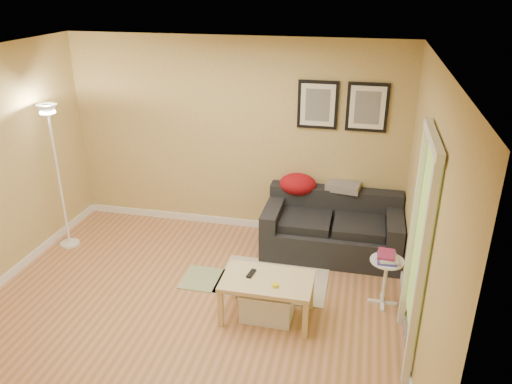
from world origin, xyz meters
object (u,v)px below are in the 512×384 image
Objects in this scene: coffee_table at (267,298)px; side_table at (385,282)px; sofa at (332,226)px; floor_lamp at (59,182)px; book_stack at (387,257)px; storage_bin at (267,303)px.

side_table is at bearing 5.55° from coffee_table.
sofa is 0.90× the size of floor_lamp.
sofa reaches higher than side_table.
floor_lamp is (-3.38, -0.56, 0.52)m from sofa.
coffee_table is 3.56× the size of book_stack.
storage_bin is 1.28m from side_table.
coffee_table is 1.71× the size of storage_bin.
sofa is 3.47m from floor_lamp.
floor_lamp is at bearing 174.32° from book_stack.
floor_lamp is at bearing -170.57° from sofa.
book_stack is (0.63, -0.97, 0.21)m from sofa.
storage_bin is at bearing -156.83° from book_stack.
book_stack is at bearing 5.71° from coffee_table.
sofa reaches higher than storage_bin.
book_stack is at bearing 22.99° from storage_bin.
book_stack is (1.17, 0.50, 0.35)m from coffee_table.
sofa is at bearing 52.53° from coffee_table.
sofa is at bearing 70.09° from storage_bin.
storage_bin is 2.08× the size of book_stack.
sofa is at bearing 9.43° from floor_lamp.
floor_lamp reaches higher than side_table.
sofa is 6.58× the size of book_stack.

